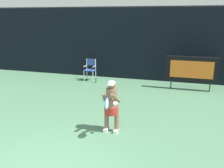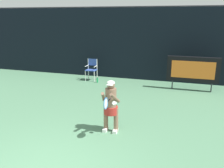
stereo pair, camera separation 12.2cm
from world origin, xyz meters
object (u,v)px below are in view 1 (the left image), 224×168
object	(u,v)px
water_bottle	(96,80)
tennis_racket	(107,103)
umpire_chair	(90,68)
tennis_player	(112,104)
scoreboard	(191,69)

from	to	relation	value
water_bottle	tennis_racket	distance (m)	5.80
umpire_chair	tennis_player	size ratio (longest dim) A/B	0.72
umpire_chair	tennis_racket	size ratio (longest dim) A/B	1.79
water_bottle	umpire_chair	bearing A→B (deg)	138.91
water_bottle	tennis_racket	bearing A→B (deg)	-67.24
umpire_chair	tennis_player	xyz separation A→B (m)	(2.64, -5.17, 0.20)
scoreboard	tennis_racket	world-z (taller)	scoreboard
umpire_chair	tennis_racket	world-z (taller)	tennis_racket
umpire_chair	tennis_racket	bearing A→B (deg)	-64.83
scoreboard	umpire_chair	world-z (taller)	scoreboard
scoreboard	tennis_player	distance (m)	5.29
scoreboard	water_bottle	world-z (taller)	scoreboard
tennis_player	umpire_chair	bearing A→B (deg)	117.00
umpire_chair	water_bottle	bearing A→B (deg)	-41.09
umpire_chair	tennis_player	distance (m)	5.81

